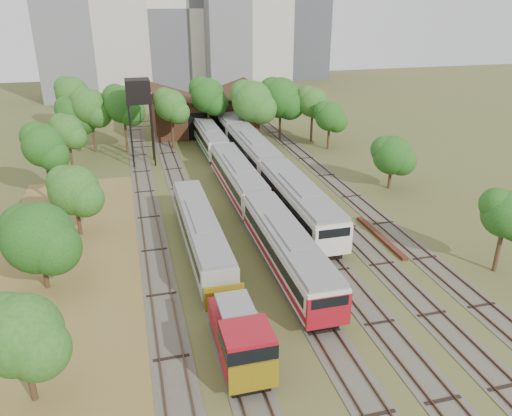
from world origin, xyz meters
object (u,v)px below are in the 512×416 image
object	(u,v)px
railcar_red_set	(259,209)
shunter_locomotive	(241,340)
railcar_green_set	(253,152)
water_tower	(138,93)

from	to	relation	value
railcar_red_set	shunter_locomotive	bearing A→B (deg)	-108.24
railcar_green_set	shunter_locomotive	xyz separation A→B (m)	(-10.00, -35.69, -0.36)
railcar_green_set	railcar_red_set	bearing A→B (deg)	-102.88
shunter_locomotive	water_tower	bearing A→B (deg)	94.75
railcar_green_set	water_tower	distance (m)	16.20
railcar_red_set	shunter_locomotive	world-z (taller)	railcar_red_set
railcar_red_set	shunter_locomotive	xyz separation A→B (m)	(-6.00, -18.20, -0.20)
railcar_red_set	railcar_green_set	xyz separation A→B (m)	(4.00, 17.49, 0.16)
railcar_green_set	water_tower	world-z (taller)	water_tower
water_tower	railcar_red_set	bearing A→B (deg)	-67.80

